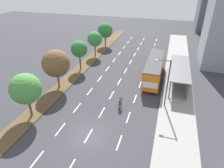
{
  "coord_description": "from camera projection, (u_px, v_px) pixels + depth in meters",
  "views": [
    {
      "loc": [
        7.15,
        -14.65,
        15.43
      ],
      "look_at": [
        -0.31,
        9.99,
        1.2
      ],
      "focal_mm": 31.43,
      "sensor_mm": 36.0,
      "label": 1
    }
  ],
  "objects": [
    {
      "name": "lane_divider_center",
      "position": [
        126.0,
        71.0,
        36.33
      ],
      "size": [
        0.14,
        46.31,
        0.01
      ],
      "color": "white",
      "rests_on": "ground"
    },
    {
      "name": "bus",
      "position": [
        154.0,
        67.0,
        32.67
      ],
      "size": [
        2.54,
        11.29,
        3.37
      ],
      "color": "orange",
      "rests_on": "ground"
    },
    {
      "name": "sidewalk_right",
      "position": [
        178.0,
        71.0,
        35.92
      ],
      "size": [
        4.5,
        52.0,
        0.15
      ],
      "primitive_type": "cube",
      "color": "gray",
      "rests_on": "ground"
    },
    {
      "name": "median_tree_third",
      "position": [
        79.0,
        49.0,
        35.08
      ],
      "size": [
        2.97,
        2.97,
        5.32
      ],
      "color": "brown",
      "rests_on": "median_strip"
    },
    {
      "name": "streetlight",
      "position": [
        167.0,
        80.0,
        24.71
      ],
      "size": [
        1.91,
        0.24,
        6.5
      ],
      "color": "#4C4C51",
      "rests_on": "sidewalk_right"
    },
    {
      "name": "median_tree_fifth",
      "position": [
        105.0,
        30.0,
        47.44
      ],
      "size": [
        3.6,
        3.6,
        5.56
      ],
      "color": "brown",
      "rests_on": "median_strip"
    },
    {
      "name": "median_tree_nearest",
      "position": [
        26.0,
        89.0,
        22.72
      ],
      "size": [
        3.67,
        3.67,
        5.67
      ],
      "color": "brown",
      "rests_on": "median_strip"
    },
    {
      "name": "cyclist",
      "position": [
        120.0,
        102.0,
        25.92
      ],
      "size": [
        0.46,
        1.82,
        1.71
      ],
      "color": "black",
      "rests_on": "ground"
    },
    {
      "name": "lane_divider_left",
      "position": [
        108.0,
        69.0,
        37.22
      ],
      "size": [
        0.14,
        46.31,
        0.01
      ],
      "color": "white",
      "rests_on": "ground"
    },
    {
      "name": "bus_shelter",
      "position": [
        181.0,
        74.0,
        30.91
      ],
      "size": [
        2.9,
        10.65,
        2.86
      ],
      "color": "gray",
      "rests_on": "sidewalk_right"
    },
    {
      "name": "median_tree_second",
      "position": [
        56.0,
        64.0,
        28.91
      ],
      "size": [
        4.12,
        4.12,
        6.04
      ],
      "color": "brown",
      "rests_on": "median_strip"
    },
    {
      "name": "ground_plane",
      "position": [
        88.0,
        136.0,
        21.54
      ],
      "size": [
        140.0,
        140.0,
        0.0
      ],
      "primitive_type": "plane",
      "color": "#38383D"
    },
    {
      "name": "lane_divider_right",
      "position": [
        144.0,
        73.0,
        35.45
      ],
      "size": [
        0.14,
        46.31,
        0.01
      ],
      "color": "white",
      "rests_on": "ground"
    },
    {
      "name": "median_tree_fourth",
      "position": [
        95.0,
        39.0,
        41.3
      ],
      "size": [
        3.1,
        3.1,
        5.21
      ],
      "color": "brown",
      "rests_on": "median_strip"
    },
    {
      "name": "median_strip",
      "position": [
        89.0,
        61.0,
        40.37
      ],
      "size": [
        2.6,
        52.0,
        0.12
      ],
      "primitive_type": "cube",
      "color": "brown",
      "rests_on": "ground"
    }
  ]
}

